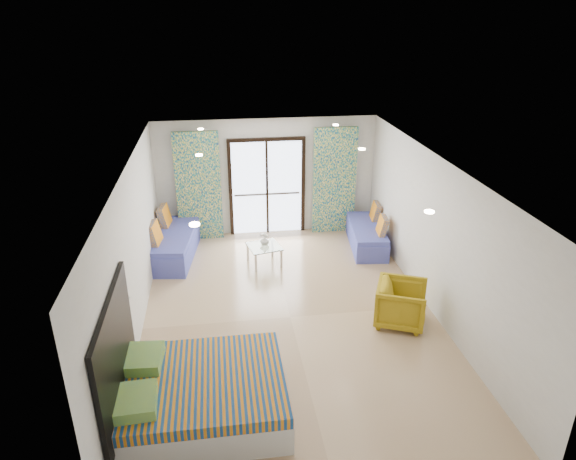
{
  "coord_description": "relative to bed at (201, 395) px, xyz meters",
  "views": [
    {
      "loc": [
        -1.1,
        -7.46,
        4.94
      ],
      "look_at": [
        0.12,
        1.14,
        1.15
      ],
      "focal_mm": 32.0,
      "sensor_mm": 36.0,
      "label": 1
    }
  ],
  "objects": [
    {
      "name": "balcony_door",
      "position": [
        1.48,
        5.83,
        0.95
      ],
      "size": [
        1.76,
        0.08,
        2.28
      ],
      "color": "black",
      "rests_on": "floor"
    },
    {
      "name": "downlight_b",
      "position": [
        2.88,
        0.11,
        2.36
      ],
      "size": [
        0.12,
        0.12,
        0.02
      ],
      "primitive_type": "cylinder",
      "color": "#FFE0B2",
      "rests_on": "ceiling"
    },
    {
      "name": "floor",
      "position": [
        1.48,
        2.11,
        -0.31
      ],
      "size": [
        5.0,
        7.5,
        0.01
      ],
      "primitive_type": null,
      "color": "#9F805F",
      "rests_on": "ground"
    },
    {
      "name": "switch_plate",
      "position": [
        -0.99,
        1.25,
        0.74
      ],
      "size": [
        0.02,
        0.1,
        0.1
      ],
      "primitive_type": "cube",
      "color": "silver",
      "rests_on": "wall_left"
    },
    {
      "name": "downlight_e",
      "position": [
        0.08,
        5.11,
        2.36
      ],
      "size": [
        0.12,
        0.12,
        0.02
      ],
      "primitive_type": "cylinder",
      "color": "#FFE0B2",
      "rests_on": "ceiling"
    },
    {
      "name": "balcony_rail",
      "position": [
        1.48,
        5.84,
        0.64
      ],
      "size": [
        1.52,
        0.03,
        0.04
      ],
      "primitive_type": "cube",
      "color": "#595451",
      "rests_on": "balcony_door"
    },
    {
      "name": "bed",
      "position": [
        0.0,
        0.0,
        0.0
      ],
      "size": [
        2.13,
        1.74,
        0.73
      ],
      "color": "silver",
      "rests_on": "floor"
    },
    {
      "name": "downlight_a",
      "position": [
        0.08,
        0.11,
        2.36
      ],
      "size": [
        0.12,
        0.12,
        0.02
      ],
      "primitive_type": "cylinder",
      "color": "#FFE0B2",
      "rests_on": "ceiling"
    },
    {
      "name": "daybed_left",
      "position": [
        -0.64,
        4.78,
        0.0
      ],
      "size": [
        1.04,
        2.09,
        0.99
      ],
      "rotation": [
        0.0,
        0.0,
        -0.14
      ],
      "color": "#474EAB",
      "rests_on": "floor"
    },
    {
      "name": "wall_back",
      "position": [
        1.48,
        5.86,
        1.04
      ],
      "size": [
        5.0,
        0.01,
        2.7
      ],
      "primitive_type": null,
      "color": "silver",
      "rests_on": "ground"
    },
    {
      "name": "headboard",
      "position": [
        -0.98,
        0.0,
        0.74
      ],
      "size": [
        0.06,
        2.1,
        1.5
      ],
      "primitive_type": "cube",
      "color": "black",
      "rests_on": "floor"
    },
    {
      "name": "daybed_right",
      "position": [
        3.59,
        4.72,
        -0.03
      ],
      "size": [
        0.9,
        1.85,
        0.88
      ],
      "rotation": [
        0.0,
        0.0,
        -0.12
      ],
      "color": "#474EAB",
      "rests_on": "floor"
    },
    {
      "name": "downlight_c",
      "position": [
        0.08,
        3.11,
        2.36
      ],
      "size": [
        0.12,
        0.12,
        0.02
      ],
      "primitive_type": "cylinder",
      "color": "#FFE0B2",
      "rests_on": "ceiling"
    },
    {
      "name": "wall_front",
      "position": [
        1.48,
        -1.64,
        1.04
      ],
      "size": [
        5.0,
        0.01,
        2.7
      ],
      "primitive_type": null,
      "color": "silver",
      "rests_on": "ground"
    },
    {
      "name": "armchair",
      "position": [
        3.3,
        1.69,
        0.1
      ],
      "size": [
        1.0,
        1.02,
        0.82
      ],
      "primitive_type": "imported",
      "rotation": [
        0.0,
        0.0,
        1.16
      ],
      "color": "#A48715",
      "rests_on": "floor"
    },
    {
      "name": "wall_left",
      "position": [
        -1.02,
        2.11,
        1.04
      ],
      "size": [
        0.01,
        7.5,
        2.7
      ],
      "primitive_type": null,
      "color": "silver",
      "rests_on": "ground"
    },
    {
      "name": "curtain_left",
      "position": [
        -0.07,
        5.68,
        0.94
      ],
      "size": [
        1.0,
        0.1,
        2.5
      ],
      "primitive_type": "cube",
      "color": "silver",
      "rests_on": "floor"
    },
    {
      "name": "wall_right",
      "position": [
        3.98,
        2.11,
        1.04
      ],
      "size": [
        0.01,
        7.5,
        2.7
      ],
      "primitive_type": null,
      "color": "silver",
      "rests_on": "ground"
    },
    {
      "name": "curtain_right",
      "position": [
        3.03,
        5.68,
        0.94
      ],
      "size": [
        1.0,
        0.1,
        2.5
      ],
      "primitive_type": "cube",
      "color": "silver",
      "rests_on": "floor"
    },
    {
      "name": "coffee_table",
      "position": [
        1.23,
        4.17,
        0.06
      ],
      "size": [
        0.76,
        0.76,
        0.73
      ],
      "rotation": [
        0.0,
        0.0,
        0.23
      ],
      "color": "silver",
      "rests_on": "floor"
    },
    {
      "name": "downlight_d",
      "position": [
        2.88,
        3.11,
        2.36
      ],
      "size": [
        0.12,
        0.12,
        0.02
      ],
      "primitive_type": "cylinder",
      "color": "#FFE0B2",
      "rests_on": "ceiling"
    },
    {
      "name": "vase",
      "position": [
        1.25,
        4.23,
        0.2
      ],
      "size": [
        0.25,
        0.26,
        0.19
      ],
      "primitive_type": "imported",
      "rotation": [
        0.0,
        0.0,
        -0.4
      ],
      "color": "white",
      "rests_on": "coffee_table"
    },
    {
      "name": "downlight_f",
      "position": [
        2.88,
        5.11,
        2.36
      ],
      "size": [
        0.12,
        0.12,
        0.02
      ],
      "primitive_type": "cylinder",
      "color": "#FFE0B2",
      "rests_on": "ceiling"
    },
    {
      "name": "ceiling",
      "position": [
        1.48,
        2.11,
        2.39
      ],
      "size": [
        5.0,
        7.5,
        0.01
      ],
      "primitive_type": null,
      "color": "silver",
      "rests_on": "ground"
    }
  ]
}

